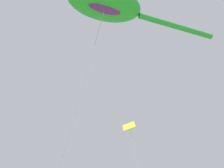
% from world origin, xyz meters
% --- Properties ---
extents(big_show_kite, '(11.29, 7.45, 15.36)m').
position_xyz_m(big_show_kite, '(0.57, 7.72, 14.78)').
color(big_show_kite, green).
rests_on(big_show_kite, ground).
extents(small_kite_delta_white, '(1.30, 1.93, 8.20)m').
position_xyz_m(small_kite_delta_white, '(4.23, 10.07, 7.50)').
color(small_kite_delta_white, yellow).
rests_on(small_kite_delta_white, ground).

